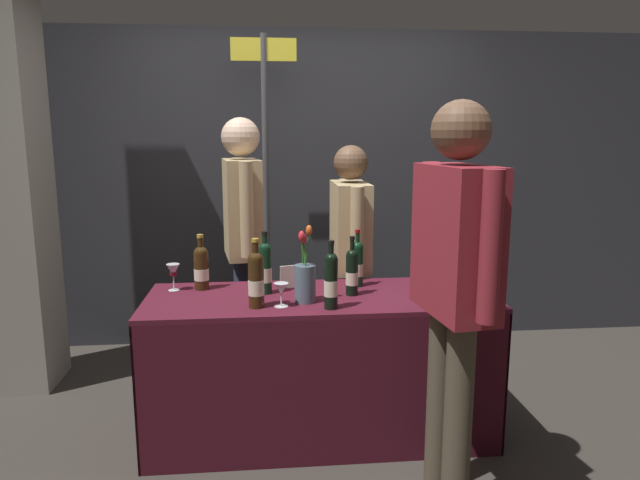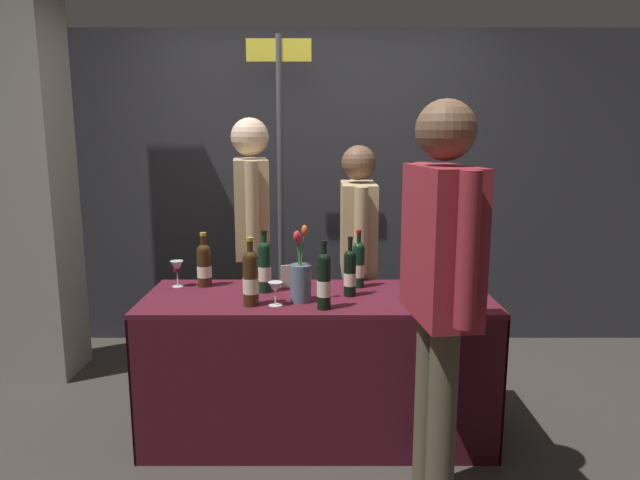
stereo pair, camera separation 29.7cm
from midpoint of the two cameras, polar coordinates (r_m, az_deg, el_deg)
The scene contains 20 objects.
ground_plane at distance 3.34m, azimuth 2.68°, elevation -18.67°, with size 12.00×12.00×0.00m, color #38332D.
back_partition at distance 4.48m, azimuth 1.98°, elevation 5.05°, with size 6.35×0.12×2.40m, color #2D2D33.
concrete_pillar at distance 4.14m, azimuth -25.23°, elevation 10.04°, with size 0.44×0.44×3.33m, color gray.
tasting_table at distance 3.12m, azimuth 2.77°, elevation -9.99°, with size 1.83×0.67×0.79m.
featured_wine_bottle at distance 3.04m, azimuth 12.77°, elevation -2.88°, with size 0.07×0.07×0.36m.
display_bottle_0 at distance 3.18m, azimuth 6.77°, elevation -2.42°, with size 0.07×0.07×0.32m.
display_bottle_1 at distance 3.01m, azimuth 6.07°, elevation -3.24°, with size 0.07×0.07×0.32m.
display_bottle_2 at distance 3.07m, azimuth -2.59°, elevation -2.62°, with size 0.07×0.07×0.34m.
display_bottle_3 at distance 2.83m, azimuth -3.76°, elevation -3.74°, with size 0.08×0.08×0.35m.
display_bottle_4 at distance 2.78m, azimuth 3.69°, elevation -4.05°, with size 0.07×0.07×0.34m.
display_bottle_5 at distance 3.22m, azimuth -8.72°, elevation -2.43°, with size 0.08×0.08×0.31m.
wine_glass_near_vendor at distance 2.84m, azimuth -1.28°, elevation -4.90°, with size 0.07×0.07×0.12m.
wine_glass_mid at distance 2.89m, azimuth 15.29°, elevation -4.75°, with size 0.06×0.06×0.14m.
wine_glass_near_taster at distance 3.24m, azimuth -11.37°, elevation -2.77°, with size 0.07×0.07×0.15m.
flower_vase at distance 2.90m, azimuth 1.19°, elevation -3.93°, with size 0.11×0.11×0.40m.
brochure_stand at distance 3.18m, azimuth 0.03°, elevation -3.64°, with size 0.12×0.01×0.13m, color silver.
vendor_presenter at distance 3.65m, azimuth -4.30°, elevation 1.29°, with size 0.27×0.57×1.73m.
vendor_assistant at distance 3.61m, azimuth 6.39°, elevation -0.54°, with size 0.21×0.64×1.56m.
taster_foreground_right at distance 2.42m, azimuth 15.64°, elevation -3.03°, with size 0.27×0.63×1.77m.
booth_signpost at distance 4.10m, azimuth -1.68°, elevation 6.76°, with size 0.45×0.04×2.31m.
Camera 2 is at (0.01, -2.92, 1.64)m, focal length 32.00 mm.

